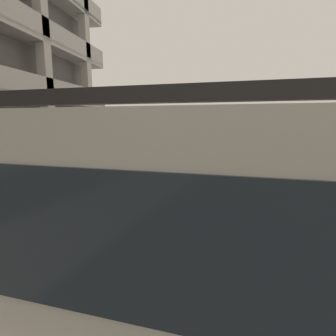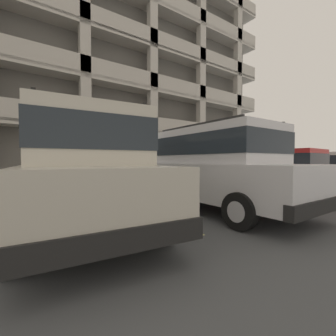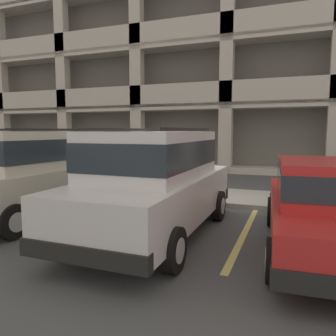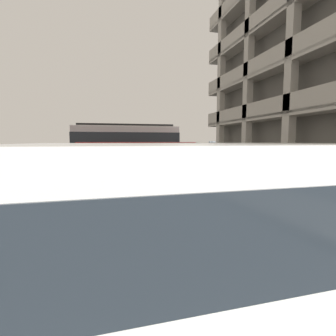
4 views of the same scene
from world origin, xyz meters
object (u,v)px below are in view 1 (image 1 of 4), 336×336
at_px(red_sedan, 257,272).
at_px(blue_coupe, 230,149).
at_px(silver_suv, 253,173).
at_px(parking_meter_far, 162,138).
at_px(fire_hydrant, 135,169).
at_px(parking_meter_near, 90,163).
at_px(dark_hatchback, 237,162).

xyz_separation_m(red_sedan, blue_coupe, (9.63, -0.28, -0.27)).
bearing_deg(silver_suv, blue_coupe, 0.84).
xyz_separation_m(red_sedan, parking_meter_far, (9.34, 2.54, 0.18)).
distance_m(silver_suv, fire_hydrant, 4.63).
xyz_separation_m(blue_coupe, parking_meter_near, (-6.72, 2.78, 0.38)).
bearing_deg(red_sedan, blue_coupe, 3.43).
bearing_deg(parking_meter_far, fire_hydrant, 175.05).
bearing_deg(blue_coupe, silver_suv, 178.94).
distance_m(dark_hatchback, fire_hydrant, 3.15).
bearing_deg(parking_meter_near, red_sedan, -139.34).
bearing_deg(fire_hydrant, parking_meter_far, -4.95).
xyz_separation_m(parking_meter_near, parking_meter_far, (6.43, 0.04, 0.07)).
relative_size(parking_meter_near, parking_meter_far, 0.94).
distance_m(dark_hatchback, parking_meter_far, 4.38).
xyz_separation_m(dark_hatchback, fire_hydrant, (0.36, 3.11, -0.36)).
bearing_deg(dark_hatchback, silver_suv, 177.28).
relative_size(dark_hatchback, blue_coupe, 1.01).
bearing_deg(dark_hatchback, blue_coupe, -3.19).
bearing_deg(parking_meter_near, silver_suv, -86.24).
relative_size(red_sedan, blue_coupe, 1.09).
relative_size(dark_hatchback, parking_meter_far, 2.98).
xyz_separation_m(blue_coupe, fire_hydrant, (-3.21, 3.08, -0.36)).
distance_m(silver_suv, blue_coupe, 6.54).
bearing_deg(parking_meter_near, fire_hydrant, 4.83).
height_order(silver_suv, red_sedan, same).
height_order(dark_hatchback, blue_coupe, same).
bearing_deg(red_sedan, silver_suv, -1.69).
xyz_separation_m(red_sedan, fire_hydrant, (6.42, 2.80, -0.62)).
bearing_deg(silver_suv, dark_hatchback, 1.10).
bearing_deg(dark_hatchback, fire_hydrant, 79.57).
xyz_separation_m(red_sedan, parking_meter_near, (2.91, 2.50, 0.11)).
distance_m(red_sedan, parking_meter_near, 3.84).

